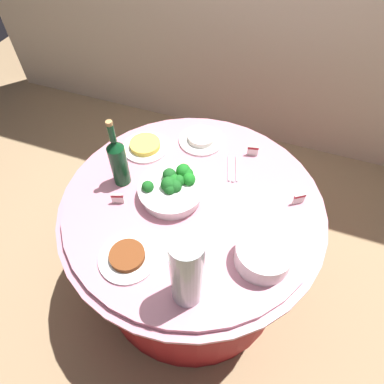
{
  "coord_description": "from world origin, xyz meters",
  "views": [
    {
      "loc": [
        0.31,
        -0.84,
        1.89
      ],
      "look_at": [
        0.0,
        0.0,
        0.79
      ],
      "focal_mm": 31.62,
      "sensor_mm": 36.0,
      "label": 1
    }
  ],
  "objects_px": {
    "broccoli_bowl": "(173,187)",
    "serving_tongs": "(233,169)",
    "decorative_fruit_vase": "(187,274)",
    "food_plate_stir_fry": "(128,257)",
    "label_placard_front": "(253,150)",
    "plate_stack": "(263,254)",
    "food_plate_rice": "(201,139)",
    "food_plate_fried_egg": "(145,146)",
    "label_placard_mid": "(299,198)",
    "wine_bottle": "(118,160)",
    "label_placard_rear": "(117,198)"
  },
  "relations": [
    {
      "from": "plate_stack",
      "to": "decorative_fruit_vase",
      "type": "distance_m",
      "value": 0.32
    },
    {
      "from": "label_placard_front",
      "to": "decorative_fruit_vase",
      "type": "bearing_deg",
      "value": -93.77
    },
    {
      "from": "serving_tongs",
      "to": "food_plate_fried_egg",
      "type": "height_order",
      "value": "food_plate_fried_egg"
    },
    {
      "from": "wine_bottle",
      "to": "food_plate_fried_egg",
      "type": "distance_m",
      "value": 0.25
    },
    {
      "from": "serving_tongs",
      "to": "label_placard_front",
      "type": "xyz_separation_m",
      "value": [
        0.06,
        0.13,
        0.03
      ]
    },
    {
      "from": "label_placard_front",
      "to": "label_placard_mid",
      "type": "height_order",
      "value": "same"
    },
    {
      "from": "label_placard_mid",
      "to": "broccoli_bowl",
      "type": "bearing_deg",
      "value": -164.88
    },
    {
      "from": "wine_bottle",
      "to": "food_plate_stir_fry",
      "type": "bearing_deg",
      "value": -59.8
    },
    {
      "from": "food_plate_rice",
      "to": "label_placard_front",
      "type": "relative_size",
      "value": 4.0
    },
    {
      "from": "food_plate_stir_fry",
      "to": "label_placard_rear",
      "type": "relative_size",
      "value": 4.0
    },
    {
      "from": "label_placard_front",
      "to": "label_placard_rear",
      "type": "xyz_separation_m",
      "value": [
        -0.47,
        -0.48,
        0.0
      ]
    },
    {
      "from": "serving_tongs",
      "to": "label_placard_front",
      "type": "bearing_deg",
      "value": 64.53
    },
    {
      "from": "label_placard_front",
      "to": "food_plate_stir_fry",
      "type": "bearing_deg",
      "value": -113.67
    },
    {
      "from": "decorative_fruit_vase",
      "to": "label_placard_front",
      "type": "distance_m",
      "value": 0.76
    },
    {
      "from": "broccoli_bowl",
      "to": "label_placard_front",
      "type": "xyz_separation_m",
      "value": [
        0.26,
        0.36,
        -0.02
      ]
    },
    {
      "from": "wine_bottle",
      "to": "label_placard_rear",
      "type": "bearing_deg",
      "value": -70.99
    },
    {
      "from": "serving_tongs",
      "to": "label_placard_mid",
      "type": "relative_size",
      "value": 3.02
    },
    {
      "from": "serving_tongs",
      "to": "food_plate_stir_fry",
      "type": "relative_size",
      "value": 0.76
    },
    {
      "from": "food_plate_stir_fry",
      "to": "label_placard_rear",
      "type": "xyz_separation_m",
      "value": [
        -0.16,
        0.22,
        0.02
      ]
    },
    {
      "from": "decorative_fruit_vase",
      "to": "food_plate_stir_fry",
      "type": "height_order",
      "value": "decorative_fruit_vase"
    },
    {
      "from": "wine_bottle",
      "to": "food_plate_fried_egg",
      "type": "xyz_separation_m",
      "value": [
        0.01,
        0.23,
        -0.11
      ]
    },
    {
      "from": "plate_stack",
      "to": "label_placard_mid",
      "type": "height_order",
      "value": "plate_stack"
    },
    {
      "from": "plate_stack",
      "to": "food_plate_rice",
      "type": "bearing_deg",
      "value": 128.27
    },
    {
      "from": "label_placard_rear",
      "to": "label_placard_front",
      "type": "bearing_deg",
      "value": 45.66
    },
    {
      "from": "wine_bottle",
      "to": "label_placard_front",
      "type": "relative_size",
      "value": 6.11
    },
    {
      "from": "broccoli_bowl",
      "to": "food_plate_rice",
      "type": "relative_size",
      "value": 1.27
    },
    {
      "from": "label_placard_front",
      "to": "food_plate_rice",
      "type": "bearing_deg",
      "value": 178.5
    },
    {
      "from": "food_plate_stir_fry",
      "to": "label_placard_mid",
      "type": "bearing_deg",
      "value": 40.97
    },
    {
      "from": "decorative_fruit_vase",
      "to": "food_plate_stir_fry",
      "type": "relative_size",
      "value": 1.55
    },
    {
      "from": "broccoli_bowl",
      "to": "food_plate_fried_egg",
      "type": "distance_m",
      "value": 0.33
    },
    {
      "from": "broccoli_bowl",
      "to": "label_placard_mid",
      "type": "xyz_separation_m",
      "value": [
        0.52,
        0.14,
        -0.02
      ]
    },
    {
      "from": "serving_tongs",
      "to": "food_plate_fried_egg",
      "type": "distance_m",
      "value": 0.44
    },
    {
      "from": "serving_tongs",
      "to": "label_placard_rear",
      "type": "relative_size",
      "value": 3.02
    },
    {
      "from": "label_placard_mid",
      "to": "decorative_fruit_vase",
      "type": "bearing_deg",
      "value": -119.41
    },
    {
      "from": "plate_stack",
      "to": "label_placard_front",
      "type": "relative_size",
      "value": 3.82
    },
    {
      "from": "food_plate_fried_egg",
      "to": "food_plate_stir_fry",
      "type": "bearing_deg",
      "value": -71.26
    },
    {
      "from": "food_plate_rice",
      "to": "broccoli_bowl",
      "type": "bearing_deg",
      "value": -90.47
    },
    {
      "from": "plate_stack",
      "to": "food_plate_rice",
      "type": "distance_m",
      "value": 0.69
    },
    {
      "from": "plate_stack",
      "to": "food_plate_stir_fry",
      "type": "bearing_deg",
      "value": -160.77
    },
    {
      "from": "decorative_fruit_vase",
      "to": "label_placard_rear",
      "type": "distance_m",
      "value": 0.51
    },
    {
      "from": "food_plate_rice",
      "to": "label_placard_front",
      "type": "height_order",
      "value": "label_placard_front"
    },
    {
      "from": "serving_tongs",
      "to": "food_plate_rice",
      "type": "relative_size",
      "value": 0.76
    },
    {
      "from": "broccoli_bowl",
      "to": "serving_tongs",
      "type": "height_order",
      "value": "broccoli_bowl"
    },
    {
      "from": "plate_stack",
      "to": "label_placard_mid",
      "type": "xyz_separation_m",
      "value": [
        0.08,
        0.32,
        -0.01
      ]
    },
    {
      "from": "plate_stack",
      "to": "label_placard_rear",
      "type": "distance_m",
      "value": 0.64
    },
    {
      "from": "decorative_fruit_vase",
      "to": "label_placard_mid",
      "type": "xyz_separation_m",
      "value": [
        0.3,
        0.53,
        -0.12
      ]
    },
    {
      "from": "food_plate_stir_fry",
      "to": "label_placard_mid",
      "type": "height_order",
      "value": "label_placard_mid"
    },
    {
      "from": "label_placard_front",
      "to": "broccoli_bowl",
      "type": "bearing_deg",
      "value": -126.63
    },
    {
      "from": "broccoli_bowl",
      "to": "decorative_fruit_vase",
      "type": "relative_size",
      "value": 0.82
    },
    {
      "from": "label_placard_front",
      "to": "plate_stack",
      "type": "bearing_deg",
      "value": -72.68
    }
  ]
}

